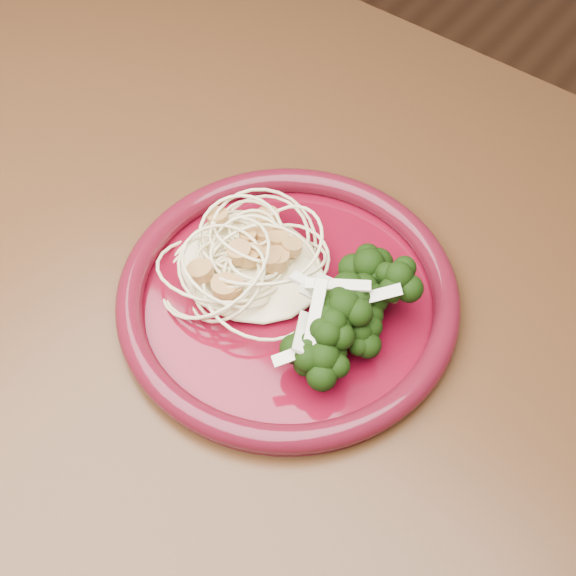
% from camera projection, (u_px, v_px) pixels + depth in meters
% --- Properties ---
extents(dining_table, '(1.20, 0.80, 0.75)m').
position_uv_depth(dining_table, '(174.00, 344.00, 0.71)').
color(dining_table, '#472814').
rests_on(dining_table, ground).
extents(dinner_plate, '(0.29, 0.29, 0.02)m').
position_uv_depth(dinner_plate, '(288.00, 296.00, 0.61)').
color(dinner_plate, '#550614').
rests_on(dinner_plate, dining_table).
extents(spaghetti_pile, '(0.13, 0.11, 0.03)m').
position_uv_depth(spaghetti_pile, '(251.00, 260.00, 0.62)').
color(spaghetti_pile, '#F6E7A8').
rests_on(spaghetti_pile, dinner_plate).
extents(scallop_cluster, '(0.11, 0.11, 0.03)m').
position_uv_depth(scallop_cluster, '(249.00, 235.00, 0.59)').
color(scallop_cluster, '#C28B48').
rests_on(scallop_cluster, spaghetti_pile).
extents(broccoli_pile, '(0.09, 0.14, 0.05)m').
position_uv_depth(broccoli_pile, '(337.00, 319.00, 0.57)').
color(broccoli_pile, black).
rests_on(broccoli_pile, dinner_plate).
extents(onion_garnish, '(0.06, 0.09, 0.04)m').
position_uv_depth(onion_garnish, '(339.00, 295.00, 0.55)').
color(onion_garnish, '#E8E5C4').
rests_on(onion_garnish, broccoli_pile).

